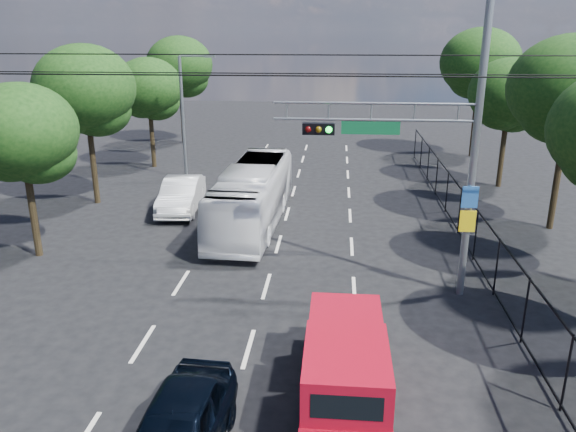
# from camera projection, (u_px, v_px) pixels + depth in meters

# --- Properties ---
(lane_markings) EXTENTS (6.12, 38.00, 0.01)m
(lane_markings) POSITION_uv_depth(u_px,v_px,m) (283.00, 228.00, 24.95)
(lane_markings) COLOR beige
(lane_markings) RESTS_ON ground
(signal_mast) EXTENTS (6.43, 0.39, 9.50)m
(signal_mast) POSITION_uv_depth(u_px,v_px,m) (435.00, 137.00, 17.18)
(signal_mast) COLOR slate
(signal_mast) RESTS_ON ground
(streetlight_left) EXTENTS (2.09, 0.22, 7.08)m
(streetlight_left) POSITION_uv_depth(u_px,v_px,m) (185.00, 112.00, 31.80)
(streetlight_left) COLOR slate
(streetlight_left) RESTS_ON ground
(utility_wires) EXTENTS (22.00, 5.04, 0.74)m
(utility_wires) POSITION_uv_depth(u_px,v_px,m) (267.00, 68.00, 17.78)
(utility_wires) COLOR black
(utility_wires) RESTS_ON ground
(fence_right) EXTENTS (0.06, 34.03, 2.00)m
(fence_right) POSITION_uv_depth(u_px,v_px,m) (469.00, 224.00, 22.27)
(fence_right) COLOR black
(fence_right) RESTS_ON ground
(tree_right_c) EXTENTS (5.10, 5.10, 8.29)m
(tree_right_c) POSITION_uv_depth(u_px,v_px,m) (570.00, 97.00, 23.13)
(tree_right_c) COLOR black
(tree_right_c) RESTS_ON ground
(tree_right_d) EXTENTS (4.32, 4.32, 7.02)m
(tree_right_d) POSITION_uv_depth(u_px,v_px,m) (509.00, 99.00, 30.05)
(tree_right_d) COLOR black
(tree_right_d) RESTS_ON ground
(tree_right_e) EXTENTS (5.28, 5.28, 8.58)m
(tree_right_e) POSITION_uv_depth(u_px,v_px,m) (480.00, 68.00, 37.26)
(tree_right_e) COLOR black
(tree_right_e) RESTS_ON ground
(tree_left_b) EXTENTS (4.08, 4.08, 6.63)m
(tree_left_b) POSITION_uv_depth(u_px,v_px,m) (23.00, 139.00, 20.51)
(tree_left_b) COLOR black
(tree_left_b) RESTS_ON ground
(tree_left_c) EXTENTS (4.80, 4.80, 7.80)m
(tree_left_c) POSITION_uv_depth(u_px,v_px,m) (86.00, 95.00, 26.92)
(tree_left_c) COLOR black
(tree_left_c) RESTS_ON ground
(tree_left_d) EXTENTS (4.20, 4.20, 6.83)m
(tree_left_d) POSITION_uv_depth(u_px,v_px,m) (149.00, 92.00, 34.66)
(tree_left_d) COLOR black
(tree_left_d) RESTS_ON ground
(tree_left_e) EXTENTS (4.92, 4.92, 7.99)m
(tree_left_e) POSITION_uv_depth(u_px,v_px,m) (180.00, 70.00, 41.99)
(tree_left_e) COLOR black
(tree_left_e) RESTS_ON ground
(red_pickup) EXTENTS (1.93, 5.16, 1.91)m
(red_pickup) POSITION_uv_depth(u_px,v_px,m) (345.00, 361.00, 13.10)
(red_pickup) COLOR black
(red_pickup) RESTS_ON ground
(navy_hatchback) EXTENTS (1.97, 4.41, 1.47)m
(navy_hatchback) POSITION_uv_depth(u_px,v_px,m) (178.00, 431.00, 11.23)
(navy_hatchback) COLOR black
(navy_hatchback) RESTS_ON ground
(white_bus) EXTENTS (2.68, 9.94, 2.75)m
(white_bus) POSITION_uv_depth(u_px,v_px,m) (253.00, 195.00, 24.96)
(white_bus) COLOR white
(white_bus) RESTS_ON ground
(white_van) EXTENTS (2.05, 4.91, 1.58)m
(white_van) POSITION_uv_depth(u_px,v_px,m) (181.00, 195.00, 27.13)
(white_van) COLOR silver
(white_van) RESTS_ON ground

